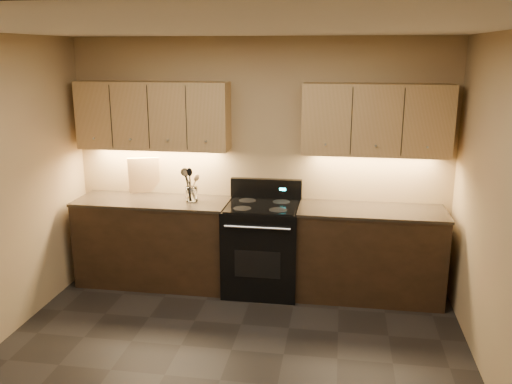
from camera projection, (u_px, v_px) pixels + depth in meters
floor at (220, 380)px, 4.16m from camera, size 4.00×4.00×0.00m
ceiling at (213, 28)px, 3.51m from camera, size 4.00×4.00×0.00m
wall_back at (259, 163)px, 5.75m from camera, size 4.00×0.04×2.60m
counter_left at (154, 241)px, 5.84m from camera, size 1.62×0.62×0.93m
counter_right at (370, 253)px, 5.49m from camera, size 1.46×0.62×0.93m
stove at (262, 247)px, 5.64m from camera, size 0.76×0.68×1.14m
upper_cab_left at (153, 116)px, 5.64m from camera, size 1.60×0.30×0.70m
upper_cab_right at (376, 120)px, 5.30m from camera, size 1.44×0.30×0.70m
outlet_plate at (143, 175)px, 5.98m from camera, size 0.08×0.01×0.12m
utensil_crock at (192, 194)px, 5.65m from camera, size 0.14×0.14×0.15m
cutting_board at (144, 175)px, 5.92m from camera, size 0.36×0.22×0.41m
wooden_spoon at (187, 187)px, 5.63m from camera, size 0.16×0.12×0.29m
black_spoon at (190, 184)px, 5.64m from camera, size 0.07×0.09×0.34m
black_turner at (191, 184)px, 5.61m from camera, size 0.17×0.10×0.36m
steel_spatula at (194, 184)px, 5.64m from camera, size 0.18×0.14×0.36m
steel_skimmer at (195, 184)px, 5.62m from camera, size 0.20×0.11×0.35m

